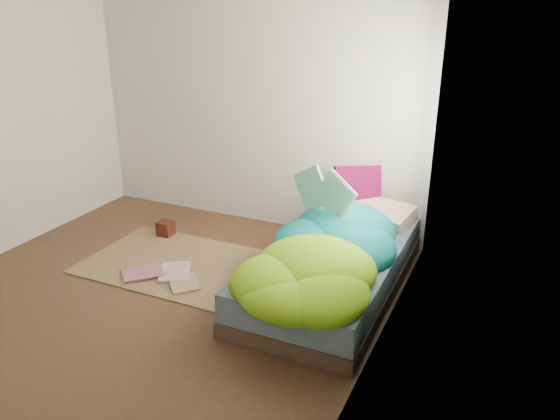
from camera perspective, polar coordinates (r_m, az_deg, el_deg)
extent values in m
cube|color=#44301A|center=(4.45, -13.05, -8.86)|extent=(3.50, 3.50, 0.00)
cube|color=silver|center=(5.41, -2.81, 11.83)|extent=(3.50, 0.04, 2.60)
cube|color=silver|center=(3.19, 10.77, 4.50)|extent=(0.04, 3.50, 2.60)
cube|color=white|center=(4.02, 13.97, 9.26)|extent=(0.01, 1.00, 1.20)
cube|color=#3E2D21|center=(4.45, 5.40, -7.46)|extent=(1.00, 2.00, 0.12)
cube|color=slate|center=(4.37, 5.48, -5.51)|extent=(0.98, 1.96, 0.22)
cube|color=brown|center=(4.91, -10.59, -5.52)|extent=(1.60, 1.10, 0.01)
cube|color=beige|center=(4.92, 10.39, -0.38)|extent=(0.64, 0.48, 0.13)
cube|color=#50052C|center=(5.08, 8.09, 2.23)|extent=(0.43, 0.31, 0.42)
cube|color=#36180C|center=(5.47, -11.86, -1.86)|extent=(0.14, 0.14, 0.14)
imported|color=beige|center=(4.75, -12.45, -6.43)|extent=(0.39, 0.43, 0.03)
imported|color=#BC6C74|center=(4.88, -14.40, -5.79)|extent=(0.40, 0.41, 0.03)
imported|color=tan|center=(4.54, -11.40, -7.75)|extent=(0.37, 0.37, 0.02)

